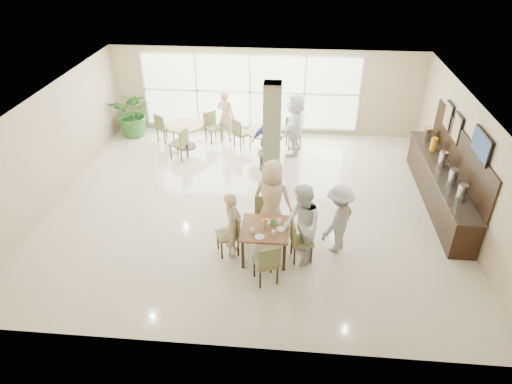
# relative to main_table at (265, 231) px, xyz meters

# --- Properties ---
(ground) EXTENTS (10.00, 10.00, 0.00)m
(ground) POSITION_rel_main_table_xyz_m (-0.47, 2.03, -0.66)
(ground) COLOR beige
(ground) RESTS_ON ground
(room_shell) EXTENTS (10.00, 10.00, 10.00)m
(room_shell) POSITION_rel_main_table_xyz_m (-0.47, 2.03, 1.04)
(room_shell) COLOR white
(room_shell) RESTS_ON ground
(window_bank) EXTENTS (7.00, 0.04, 7.00)m
(window_bank) POSITION_rel_main_table_xyz_m (-0.97, 6.49, 0.74)
(window_bank) COLOR silver
(window_bank) RESTS_ON ground
(column) EXTENTS (0.45, 0.45, 2.80)m
(column) POSITION_rel_main_table_xyz_m (-0.07, 3.23, 0.74)
(column) COLOR #656C4B
(column) RESTS_ON ground
(main_table) EXTENTS (1.01, 1.01, 0.75)m
(main_table) POSITION_rel_main_table_xyz_m (0.00, 0.00, 0.00)
(main_table) COLOR brown
(main_table) RESTS_ON ground
(round_table_left) EXTENTS (1.17, 1.17, 0.75)m
(round_table_left) POSITION_rel_main_table_xyz_m (-2.88, 5.18, -0.07)
(round_table_left) COLOR brown
(round_table_left) RESTS_ON ground
(round_table_right) EXTENTS (1.21, 1.21, 0.75)m
(round_table_right) POSITION_rel_main_table_xyz_m (-0.29, 4.94, -0.07)
(round_table_right) COLOR brown
(round_table_right) RESTS_ON ground
(chairs_main_table) EXTENTS (2.14, 2.00, 0.95)m
(chairs_main_table) POSITION_rel_main_table_xyz_m (-0.01, -0.01, -0.19)
(chairs_main_table) COLOR olive
(chairs_main_table) RESTS_ON ground
(chairs_table_left) EXTENTS (2.18, 1.88, 0.95)m
(chairs_table_left) POSITION_rel_main_table_xyz_m (-2.87, 5.20, -0.19)
(chairs_table_left) COLOR olive
(chairs_table_left) RESTS_ON ground
(chairs_table_right) EXTENTS (2.20, 1.93, 0.95)m
(chairs_table_right) POSITION_rel_main_table_xyz_m (-0.27, 4.91, -0.19)
(chairs_table_right) COLOR olive
(chairs_table_right) RESTS_ON ground
(tabletop_clutter) EXTENTS (0.73, 0.75, 0.21)m
(tabletop_clutter) POSITION_rel_main_table_xyz_m (0.06, -0.04, 0.15)
(tabletop_clutter) COLOR white
(tabletop_clutter) RESTS_ON main_table
(buffet_counter) EXTENTS (0.64, 4.70, 1.95)m
(buffet_counter) POSITION_rel_main_table_xyz_m (4.23, 2.53, -0.11)
(buffet_counter) COLOR black
(buffet_counter) RESTS_ON ground
(wall_tv) EXTENTS (0.06, 1.00, 0.58)m
(wall_tv) POSITION_rel_main_table_xyz_m (4.47, 1.43, 1.49)
(wall_tv) COLOR black
(wall_tv) RESTS_ON ground
(framed_art_a) EXTENTS (0.05, 0.55, 0.70)m
(framed_art_a) POSITION_rel_main_table_xyz_m (4.48, 3.03, 1.19)
(framed_art_a) COLOR black
(framed_art_a) RESTS_ON ground
(framed_art_b) EXTENTS (0.05, 0.55, 0.70)m
(framed_art_b) POSITION_rel_main_table_xyz_m (4.48, 3.83, 1.19)
(framed_art_b) COLOR black
(framed_art_b) RESTS_ON ground
(potted_plant) EXTENTS (1.41, 1.41, 1.55)m
(potted_plant) POSITION_rel_main_table_xyz_m (-4.73, 5.90, 0.11)
(potted_plant) COLOR #2D6A2A
(potted_plant) RESTS_ON ground
(teen_left) EXTENTS (0.42, 0.59, 1.50)m
(teen_left) POSITION_rel_main_table_xyz_m (-0.68, 0.04, 0.09)
(teen_left) COLOR tan
(teen_left) RESTS_ON ground
(teen_far) EXTENTS (1.00, 0.71, 1.85)m
(teen_far) POSITION_rel_main_table_xyz_m (0.09, 0.85, 0.26)
(teen_far) COLOR tan
(teen_far) RESTS_ON ground
(teen_right) EXTENTS (0.88, 1.02, 1.81)m
(teen_right) POSITION_rel_main_table_xyz_m (0.75, -0.07, 0.24)
(teen_right) COLOR white
(teen_right) RESTS_ON ground
(teen_standing) EXTENTS (1.08, 1.19, 1.60)m
(teen_standing) POSITION_rel_main_table_xyz_m (1.53, 0.38, 0.14)
(teen_standing) COLOR #9E9EA0
(teen_standing) RESTS_ON ground
(adult_a) EXTENTS (1.04, 0.80, 1.56)m
(adult_a) POSITION_rel_main_table_xyz_m (-0.25, 4.17, 0.12)
(adult_a) COLOR #3956AD
(adult_a) RESTS_ON ground
(adult_b) EXTENTS (0.98, 1.83, 1.88)m
(adult_b) POSITION_rel_main_table_xyz_m (0.51, 5.05, 0.28)
(adult_b) COLOR white
(adult_b) RESTS_ON ground
(adult_standing) EXTENTS (0.72, 0.62, 1.67)m
(adult_standing) POSITION_rel_main_table_xyz_m (-1.68, 5.82, 0.17)
(adult_standing) COLOR tan
(adult_standing) RESTS_ON ground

